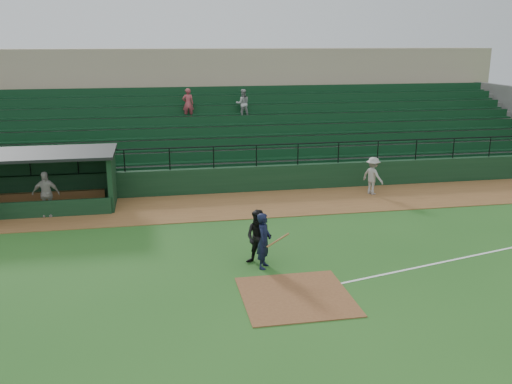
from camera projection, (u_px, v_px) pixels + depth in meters
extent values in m
plane|color=#22541B|center=(287.00, 282.00, 16.25)|extent=(90.00, 90.00, 0.00)
cube|color=brown|center=(243.00, 205.00, 23.83)|extent=(40.00, 4.00, 0.03)
cube|color=brown|center=(296.00, 296.00, 15.30)|extent=(3.00, 3.00, 0.03)
cube|color=white|center=(506.00, 249.00, 18.82)|extent=(17.49, 4.44, 0.01)
cube|color=black|center=(235.00, 180.00, 25.76)|extent=(36.00, 0.35, 1.20)
cylinder|color=black|center=(235.00, 146.00, 25.34)|extent=(36.00, 0.06, 0.06)
cube|color=slate|center=(222.00, 137.00, 30.09)|extent=(36.00, 9.00, 3.60)
cube|color=#0E341A|center=(223.00, 130.00, 29.49)|extent=(34.56, 8.00, 4.05)
cube|color=tan|center=(209.00, 99.00, 35.88)|extent=(38.00, 3.00, 6.40)
cube|color=slate|center=(212.00, 94.00, 33.85)|extent=(36.00, 2.00, 0.20)
imported|color=#A2A2A2|center=(243.00, 104.00, 30.63)|extent=(0.78, 0.60, 1.60)
imported|color=#A83D46|center=(188.00, 104.00, 30.08)|extent=(0.62, 0.40, 1.69)
cube|color=black|center=(14.00, 176.00, 24.06)|extent=(8.50, 0.20, 2.30)
cube|color=black|center=(112.00, 179.00, 23.59)|extent=(0.20, 2.60, 2.30)
cube|color=black|center=(3.00, 155.00, 22.51)|extent=(8.90, 3.20, 0.12)
cube|color=olive|center=(14.00, 199.00, 23.92)|extent=(7.65, 0.40, 0.50)
cube|color=black|center=(1.00, 212.00, 21.76)|extent=(8.50, 0.12, 0.70)
imported|color=black|center=(264.00, 241.00, 17.06)|extent=(0.66, 0.77, 1.78)
cylinder|color=olive|center=(278.00, 240.00, 16.92)|extent=(0.79, 0.34, 0.35)
imported|color=black|center=(259.00, 238.00, 17.28)|extent=(1.10, 1.04, 1.79)
imported|color=#9C9792|center=(373.00, 176.00, 25.26)|extent=(1.09, 1.29, 1.73)
imported|color=#9C9692|center=(46.00, 194.00, 22.04)|extent=(1.12, 0.55, 1.84)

